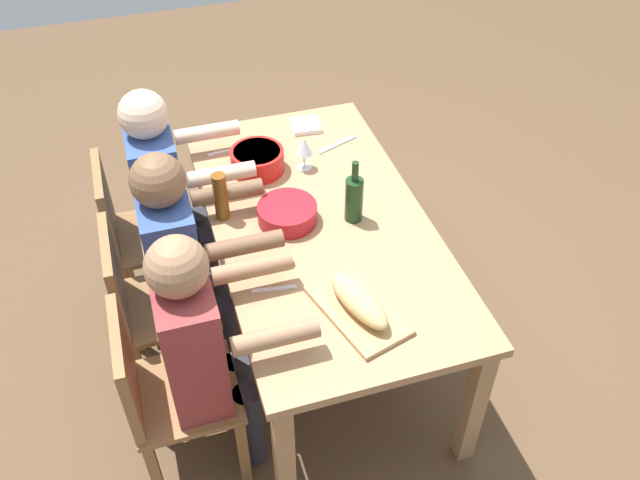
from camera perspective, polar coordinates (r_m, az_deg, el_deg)
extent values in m
plane|color=brown|center=(3.40, 0.00, -7.84)|extent=(8.00, 8.00, 0.00)
cube|color=#A87F56|center=(2.88, 0.00, 1.33)|extent=(1.71, 0.89, 0.04)
cube|color=#A87F56|center=(3.67, -9.48, 3.61)|extent=(0.07, 0.07, 0.70)
cube|color=#A87F56|center=(2.62, -3.03, -17.72)|extent=(0.07, 0.07, 0.70)
cube|color=#A87F56|center=(3.80, 1.99, 5.82)|extent=(0.07, 0.07, 0.70)
cube|color=#A87F56|center=(2.80, 12.78, -13.27)|extent=(0.07, 0.07, 0.70)
cube|color=olive|center=(2.71, -11.22, -12.42)|extent=(0.40, 0.40, 0.03)
cube|color=olive|center=(2.55, -15.94, -10.44)|extent=(0.38, 0.04, 0.40)
cube|color=olive|center=(2.99, -7.89, -11.65)|extent=(0.04, 0.04, 0.42)
cube|color=olive|center=(2.80, -6.46, -17.09)|extent=(0.04, 0.04, 0.42)
cube|color=olive|center=(2.99, -14.42, -12.96)|extent=(0.04, 0.04, 0.42)
cube|color=olive|center=(2.81, -13.61, -18.51)|extent=(0.04, 0.04, 0.42)
cylinder|color=#2D2D38|center=(2.93, -6.58, -12.67)|extent=(0.11, 0.11, 0.45)
cylinder|color=#2D2D38|center=(2.84, -5.87, -15.22)|extent=(0.11, 0.11, 0.45)
cube|color=maroon|center=(2.48, -10.73, -8.30)|extent=(0.34, 0.20, 0.55)
cylinder|color=#9E7251|center=(2.52, -5.68, -2.38)|extent=(0.07, 0.30, 0.07)
cylinder|color=#9E7251|center=(2.30, -3.75, -8.12)|extent=(0.07, 0.30, 0.07)
sphere|color=#9E7251|center=(2.21, -11.94, -2.22)|extent=(0.21, 0.21, 0.21)
cube|color=olive|center=(3.01, -12.60, -5.30)|extent=(0.40, 0.40, 0.03)
cube|color=olive|center=(2.87, -16.80, -3.16)|extent=(0.38, 0.04, 0.40)
cube|color=olive|center=(3.29, -9.51, -5.23)|extent=(0.04, 0.04, 0.42)
cube|color=olive|center=(3.07, -8.38, -9.75)|extent=(0.04, 0.04, 0.42)
cube|color=olive|center=(3.30, -15.34, -6.41)|extent=(0.04, 0.04, 0.42)
cube|color=olive|center=(3.07, -14.70, -11.02)|extent=(0.04, 0.04, 0.42)
cylinder|color=#2D2D38|center=(3.22, -8.38, -6.04)|extent=(0.11, 0.11, 0.45)
cylinder|color=#2D2D38|center=(3.12, -7.81, -8.15)|extent=(0.11, 0.11, 0.45)
cube|color=#334C8C|center=(2.81, -12.27, -1.10)|extent=(0.34, 0.20, 0.55)
cylinder|color=brown|center=(2.87, -7.80, 3.97)|extent=(0.07, 0.30, 0.07)
cylinder|color=brown|center=(2.62, -6.32, -0.45)|extent=(0.07, 0.30, 0.07)
sphere|color=brown|center=(2.57, -13.45, 4.87)|extent=(0.21, 0.21, 0.21)
cube|color=olive|center=(3.35, -13.69, 0.44)|extent=(0.40, 0.40, 0.03)
cube|color=olive|center=(3.22, -17.47, 2.60)|extent=(0.38, 0.04, 0.40)
cube|color=olive|center=(3.63, -10.82, 0.06)|extent=(0.04, 0.04, 0.42)
cube|color=olive|center=(3.38, -9.90, -3.66)|extent=(0.04, 0.04, 0.42)
cube|color=olive|center=(3.63, -16.08, -1.02)|extent=(0.04, 0.04, 0.42)
cube|color=olive|center=(3.39, -15.56, -4.81)|extent=(0.04, 0.04, 0.42)
cylinder|color=#2D2D38|center=(3.55, -9.82, -0.57)|extent=(0.11, 0.11, 0.45)
cylinder|color=#2D2D38|center=(3.44, -9.36, -2.31)|extent=(0.11, 0.11, 0.45)
cube|color=#334C8C|center=(3.17, -13.46, 4.52)|extent=(0.34, 0.20, 0.55)
cylinder|color=beige|center=(3.25, -9.46, 8.89)|extent=(0.07, 0.30, 0.07)
cylinder|color=beige|center=(2.98, -8.30, 5.46)|extent=(0.07, 0.30, 0.07)
sphere|color=beige|center=(2.96, -14.60, 10.14)|extent=(0.21, 0.21, 0.21)
cylinder|color=red|center=(3.13, -5.27, 6.66)|extent=(0.24, 0.24, 0.11)
cylinder|color=beige|center=(3.11, -5.31, 7.17)|extent=(0.21, 0.21, 0.04)
cylinder|color=#B21923|center=(2.85, -2.75, 2.24)|extent=(0.25, 0.25, 0.08)
cylinder|color=orange|center=(2.83, -2.77, 2.64)|extent=(0.22, 0.22, 0.03)
cube|color=tan|center=(2.50, 3.20, -5.89)|extent=(0.45, 0.32, 0.02)
ellipsoid|color=tan|center=(2.46, 3.25, -5.04)|extent=(0.34, 0.19, 0.09)
cylinder|color=#193819|center=(2.82, 2.86, 3.38)|extent=(0.08, 0.08, 0.20)
cylinder|color=#193819|center=(2.73, 2.96, 5.74)|extent=(0.03, 0.03, 0.09)
cylinder|color=brown|center=(2.85, -8.31, 3.62)|extent=(0.06, 0.06, 0.22)
cylinder|color=silver|center=(3.16, -1.31, 6.10)|extent=(0.07, 0.07, 0.01)
cylinder|color=silver|center=(3.14, -1.32, 6.70)|extent=(0.01, 0.01, 0.07)
cone|color=silver|center=(3.09, -1.34, 7.90)|extent=(0.08, 0.08, 0.08)
cube|color=silver|center=(2.58, -3.86, -4.12)|extent=(0.04, 0.17, 0.01)
cube|color=silver|center=(3.29, -7.96, 7.37)|extent=(0.03, 0.17, 0.01)
cube|color=silver|center=(3.31, 1.40, 8.02)|extent=(0.11, 0.22, 0.01)
cube|color=white|center=(3.43, -1.20, 9.58)|extent=(0.15, 0.15, 0.02)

